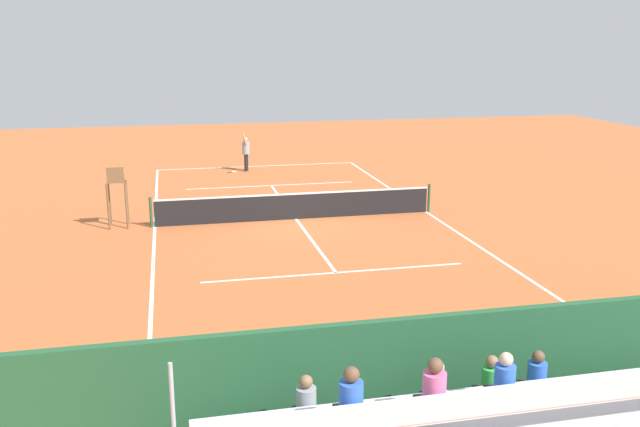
# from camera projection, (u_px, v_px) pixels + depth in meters

# --- Properties ---
(ground_plane) EXTENTS (60.00, 60.00, 0.00)m
(ground_plane) POSITION_uv_depth(u_px,v_px,m) (296.00, 219.00, 24.81)
(ground_plane) COLOR #BC6033
(court_line_markings) EXTENTS (10.10, 22.20, 0.01)m
(court_line_markings) POSITION_uv_depth(u_px,v_px,m) (296.00, 219.00, 24.84)
(court_line_markings) COLOR white
(court_line_markings) RESTS_ON ground
(tennis_net) EXTENTS (10.30, 0.10, 1.07)m
(tennis_net) POSITION_uv_depth(u_px,v_px,m) (296.00, 206.00, 24.69)
(tennis_net) COLOR black
(tennis_net) RESTS_ON ground
(backdrop_wall) EXTENTS (18.00, 0.16, 2.00)m
(backdrop_wall) POSITION_uv_depth(u_px,v_px,m) (451.00, 370.00, 11.32)
(backdrop_wall) COLOR #235633
(backdrop_wall) RESTS_ON ground
(bleacher_stand) EXTENTS (9.06, 2.40, 2.48)m
(bleacher_stand) POSITION_uv_depth(u_px,v_px,m) (481.00, 416.00, 10.06)
(bleacher_stand) COLOR #B2B2B7
(bleacher_stand) RESTS_ON ground
(umpire_chair) EXTENTS (0.67, 0.67, 2.14)m
(umpire_chair) POSITION_uv_depth(u_px,v_px,m) (117.00, 190.00, 23.41)
(umpire_chair) COLOR brown
(umpire_chair) RESTS_ON ground
(courtside_bench) EXTENTS (1.80, 0.40, 0.93)m
(courtside_bench) POSITION_uv_depth(u_px,v_px,m) (543.00, 362.00, 12.57)
(courtside_bench) COLOR #9E754C
(courtside_bench) RESTS_ON ground
(equipment_bag) EXTENTS (0.90, 0.36, 0.36)m
(equipment_bag) POSITION_uv_depth(u_px,v_px,m) (467.00, 393.00, 12.21)
(equipment_bag) COLOR #334C8C
(equipment_bag) RESTS_ON ground
(tennis_player) EXTENTS (0.46, 0.56, 1.93)m
(tennis_player) POSITION_uv_depth(u_px,v_px,m) (246.00, 151.00, 33.72)
(tennis_player) COLOR black
(tennis_player) RESTS_ON ground
(tennis_racket) EXTENTS (0.56, 0.45, 0.03)m
(tennis_racket) POSITION_uv_depth(u_px,v_px,m) (234.00, 172.00, 33.70)
(tennis_racket) COLOR black
(tennis_racket) RESTS_ON ground
(tennis_ball_near) EXTENTS (0.07, 0.07, 0.07)m
(tennis_ball_near) POSITION_uv_depth(u_px,v_px,m) (271.00, 185.00, 30.45)
(tennis_ball_near) COLOR #CCDB33
(tennis_ball_near) RESTS_ON ground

